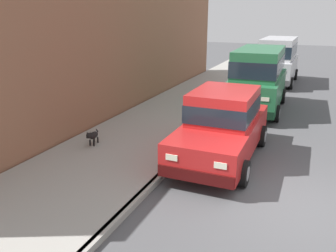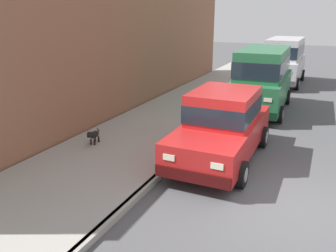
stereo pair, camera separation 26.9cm
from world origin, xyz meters
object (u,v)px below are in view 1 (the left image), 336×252
object	(u,v)px
car_red_sedan	(222,124)
car_green_van	(258,76)
dog_black	(93,136)
car_silver_van	(278,58)

from	to	relation	value
car_red_sedan	car_green_van	bearing A→B (deg)	89.74
car_green_van	dog_black	world-z (taller)	car_green_van
car_red_sedan	car_green_van	distance (m)	5.56
car_green_van	car_silver_van	distance (m)	6.29
dog_black	car_silver_van	bearing A→B (deg)	73.61
car_red_sedan	car_silver_van	bearing A→B (deg)	89.59
car_red_sedan	dog_black	xyz separation A→B (m)	(-3.66, -0.89, -0.55)
car_green_van	car_red_sedan	bearing A→B (deg)	-90.26
car_green_van	dog_black	bearing A→B (deg)	-119.79
car_green_van	car_silver_van	xyz separation A→B (m)	(0.06, 6.29, 0.00)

